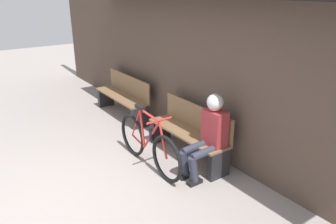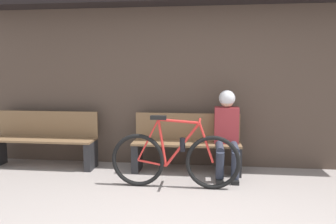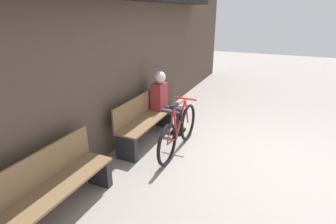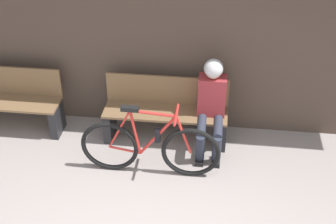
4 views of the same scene
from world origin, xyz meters
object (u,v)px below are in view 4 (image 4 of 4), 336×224
park_bench_far (1,101)px  person_seated (212,101)px  bicycle (150,148)px  park_bench_near (166,113)px

park_bench_far → person_seated: bearing=-2.4°
bicycle → person_seated: size_ratio=1.35×
bicycle → person_seated: 0.95m
bicycle → park_bench_far: size_ratio=1.01×
person_seated → park_bench_far: size_ratio=0.74×
person_seated → park_bench_far: 2.79m
park_bench_near → bicycle: bicycle is taller
park_bench_near → park_bench_far: (-2.20, 0.00, 0.00)m
person_seated → park_bench_near: bearing=168.5°
park_bench_near → person_seated: (0.57, -0.12, 0.30)m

